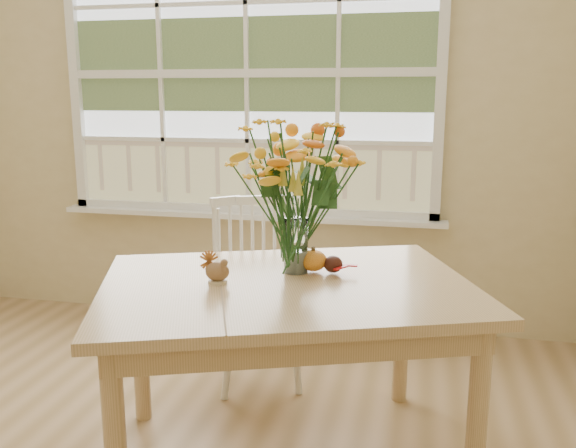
# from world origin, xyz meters

# --- Properties ---
(wall_back) EXTENTS (4.00, 0.02, 2.70)m
(wall_back) POSITION_xyz_m (0.00, 2.25, 1.35)
(wall_back) COLOR #CCB782
(wall_back) RESTS_ON floor
(window) EXTENTS (2.42, 0.12, 1.74)m
(window) POSITION_xyz_m (0.00, 2.21, 1.53)
(window) COLOR silver
(window) RESTS_ON wall_back
(dining_table) EXTENTS (1.63, 1.40, 0.74)m
(dining_table) POSITION_xyz_m (0.57, 0.76, 0.64)
(dining_table) COLOR tan
(dining_table) RESTS_ON floor
(windsor_chair) EXTENTS (0.54, 0.53, 0.90)m
(windsor_chair) POSITION_xyz_m (0.25, 1.45, 0.51)
(windsor_chair) COLOR white
(windsor_chair) RESTS_ON floor
(flower_vase) EXTENTS (0.45, 0.45, 0.54)m
(flower_vase) POSITION_xyz_m (0.57, 0.90, 1.06)
(flower_vase) COLOR white
(flower_vase) RESTS_ON dining_table
(pumpkin) EXTENTS (0.11, 0.11, 0.08)m
(pumpkin) POSITION_xyz_m (0.64, 0.92, 0.78)
(pumpkin) COLOR #C86317
(pumpkin) RESTS_ON dining_table
(turkey_figurine) EXTENTS (0.10, 0.08, 0.11)m
(turkey_figurine) POSITION_xyz_m (0.32, 0.69, 0.78)
(turkey_figurine) COLOR #CCB78C
(turkey_figurine) RESTS_ON dining_table
(dark_gourd) EXTENTS (0.13, 0.10, 0.07)m
(dark_gourd) POSITION_xyz_m (0.72, 0.91, 0.77)
(dark_gourd) COLOR #38160F
(dark_gourd) RESTS_ON dining_table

